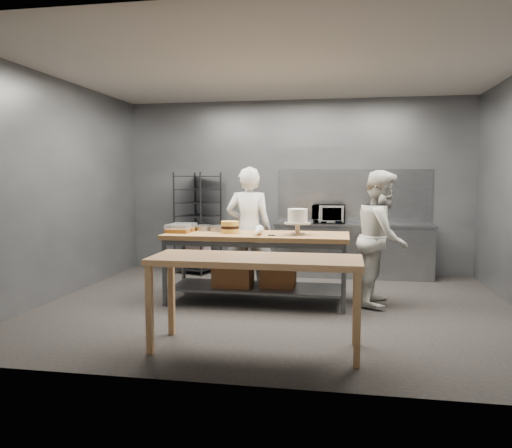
{
  "coord_description": "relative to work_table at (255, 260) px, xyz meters",
  "views": [
    {
      "loc": [
        0.85,
        -6.25,
        1.64
      ],
      "look_at": [
        -0.29,
        0.12,
        1.05
      ],
      "focal_mm": 35.0,
      "sensor_mm": 36.0,
      "label": 1
    }
  ],
  "objects": [
    {
      "name": "splashback_panel",
      "position": [
        1.31,
        2.31,
        0.78
      ],
      "size": [
        2.6,
        0.02,
        0.9
      ],
      "primitive_type": "cube",
      "color": "slate",
      "rests_on": "back_counter"
    },
    {
      "name": "pastry_clamshells",
      "position": [
        -1.02,
        0.02,
        0.4
      ],
      "size": [
        0.32,
        0.45,
        0.11
      ],
      "color": "#8F601C",
      "rests_on": "work_table"
    },
    {
      "name": "back_wall",
      "position": [
        0.31,
        2.33,
        0.93
      ],
      "size": [
        6.0,
        0.04,
        3.0
      ],
      "primitive_type": "cube",
      "color": "#4C4F54",
      "rests_on": "ground"
    },
    {
      "name": "microwave",
      "position": [
        0.9,
        2.01,
        0.48
      ],
      "size": [
        0.54,
        0.37,
        0.3
      ],
      "primitive_type": "imported",
      "color": "black",
      "rests_on": "back_counter"
    },
    {
      "name": "back_counter",
      "position": [
        1.31,
        2.01,
        -0.12
      ],
      "size": [
        2.6,
        0.6,
        0.9
      ],
      "color": "slate",
      "rests_on": "ground"
    },
    {
      "name": "piping_bag",
      "position": [
        0.08,
        -0.26,
        0.41
      ],
      "size": [
        0.13,
        0.38,
        0.12
      ],
      "primitive_type": "cone",
      "rotation": [
        1.57,
        0.0,
        0.04
      ],
      "color": "silver",
      "rests_on": "work_table"
    },
    {
      "name": "work_table",
      "position": [
        0.0,
        0.0,
        0.0
      ],
      "size": [
        2.4,
        0.9,
        0.92
      ],
      "color": "olive",
      "rests_on": "ground"
    },
    {
      "name": "chef_behind",
      "position": [
        -0.21,
        0.64,
        0.33
      ],
      "size": [
        0.68,
        0.46,
        1.81
      ],
      "primitive_type": "imported",
      "rotation": [
        0.0,
        0.0,
        3.19
      ],
      "color": "silver",
      "rests_on": "ground"
    },
    {
      "name": "layer_cake",
      "position": [
        -0.33,
        -0.03,
        0.43
      ],
      "size": [
        0.24,
        0.24,
        0.16
      ],
      "color": "gold",
      "rests_on": "work_table"
    },
    {
      "name": "ground",
      "position": [
        0.31,
        -0.17,
        -0.57
      ],
      "size": [
        6.0,
        6.0,
        0.0
      ],
      "primitive_type": "plane",
      "color": "black",
      "rests_on": "ground"
    },
    {
      "name": "cake_pans",
      "position": [
        -0.75,
        0.2,
        0.39
      ],
      "size": [
        0.82,
        0.34,
        0.07
      ],
      "color": "gray",
      "rests_on": "work_table"
    },
    {
      "name": "near_counter",
      "position": [
        0.33,
        -1.82,
        0.24
      ],
      "size": [
        2.0,
        0.7,
        0.9
      ],
      "color": "olive",
      "rests_on": "ground"
    },
    {
      "name": "chef_right",
      "position": [
        1.65,
        0.2,
        0.3
      ],
      "size": [
        0.8,
        0.95,
        1.75
      ],
      "primitive_type": "imported",
      "rotation": [
        0.0,
        0.0,
        1.4
      ],
      "color": "silver",
      "rests_on": "ground"
    },
    {
      "name": "frosted_cake_stand",
      "position": [
        0.57,
        -0.05,
        0.56
      ],
      "size": [
        0.34,
        0.34,
        0.33
      ],
      "color": "#BFB299",
      "rests_on": "work_table"
    },
    {
      "name": "speed_rack",
      "position": [
        -1.36,
        1.93,
        0.28
      ],
      "size": [
        0.78,
        0.81,
        1.75
      ],
      "color": "black",
      "rests_on": "ground"
    },
    {
      "name": "offset_spatula",
      "position": [
        0.35,
        -0.24,
        0.35
      ],
      "size": [
        0.36,
        0.02,
        0.02
      ],
      "color": "slate",
      "rests_on": "work_table"
    }
  ]
}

